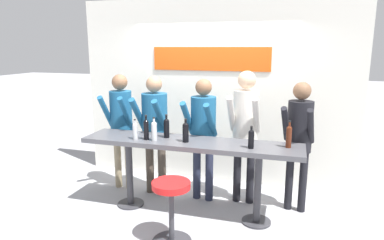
# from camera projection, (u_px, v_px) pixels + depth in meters

# --- Properties ---
(ground_plane) EXTENTS (40.00, 40.00, 0.00)m
(ground_plane) POSITION_uv_depth(u_px,v_px,m) (190.00, 213.00, 4.50)
(ground_plane) COLOR #9E9EA3
(back_wall) EXTENTS (4.38, 0.12, 2.88)m
(back_wall) POSITION_uv_depth(u_px,v_px,m) (214.00, 92.00, 5.40)
(back_wall) COLOR silver
(back_wall) RESTS_ON ground_plane
(tasting_table) EXTENTS (2.78, 0.57, 0.98)m
(tasting_table) POSITION_uv_depth(u_px,v_px,m) (190.00, 152.00, 4.32)
(tasting_table) COLOR #4C4C51
(tasting_table) RESTS_ON ground_plane
(bar_stool) EXTENTS (0.44, 0.44, 0.72)m
(bar_stool) POSITION_uv_depth(u_px,v_px,m) (171.00, 202.00, 3.72)
(bar_stool) COLOR #333338
(bar_stool) RESTS_ON ground_plane
(person_far_left) EXTENTS (0.40, 0.53, 1.75)m
(person_far_left) POSITION_uv_depth(u_px,v_px,m) (121.00, 118.00, 5.09)
(person_far_left) COLOR gray
(person_far_left) RESTS_ON ground_plane
(person_left) EXTENTS (0.47, 0.58, 1.74)m
(person_left) POSITION_uv_depth(u_px,v_px,m) (155.00, 122.00, 4.89)
(person_left) COLOR #473D33
(person_left) RESTS_ON ground_plane
(person_center_left) EXTENTS (0.46, 0.57, 1.72)m
(person_center_left) POSITION_uv_depth(u_px,v_px,m) (203.00, 126.00, 4.69)
(person_center_left) COLOR #23283D
(person_center_left) RESTS_ON ground_plane
(person_center) EXTENTS (0.41, 0.55, 1.84)m
(person_center) POSITION_uv_depth(u_px,v_px,m) (245.00, 122.00, 4.58)
(person_center) COLOR black
(person_center) RESTS_ON ground_plane
(person_center_right) EXTENTS (0.43, 0.56, 1.71)m
(person_center_right) POSITION_uv_depth(u_px,v_px,m) (299.00, 132.00, 4.36)
(person_center_right) COLOR black
(person_center_right) RESTS_ON ground_plane
(wine_bottle_0) EXTENTS (0.07, 0.07, 0.31)m
(wine_bottle_0) POSITION_uv_depth(u_px,v_px,m) (167.00, 127.00, 4.42)
(wine_bottle_0) COLOR black
(wine_bottle_0) RESTS_ON tasting_table
(wine_bottle_1) EXTENTS (0.06, 0.06, 0.32)m
(wine_bottle_1) POSITION_uv_depth(u_px,v_px,m) (289.00, 136.00, 3.98)
(wine_bottle_1) COLOR #4C1E0F
(wine_bottle_1) RESTS_ON tasting_table
(wine_bottle_2) EXTENTS (0.07, 0.07, 0.30)m
(wine_bottle_2) POSITION_uv_depth(u_px,v_px,m) (154.00, 130.00, 4.27)
(wine_bottle_2) COLOR #B7BCC1
(wine_bottle_2) RESTS_ON tasting_table
(wine_bottle_3) EXTENTS (0.06, 0.06, 0.32)m
(wine_bottle_3) POSITION_uv_depth(u_px,v_px,m) (146.00, 129.00, 4.32)
(wine_bottle_3) COLOR black
(wine_bottle_3) RESTS_ON tasting_table
(wine_bottle_4) EXTENTS (0.08, 0.08, 0.29)m
(wine_bottle_4) POSITION_uv_depth(u_px,v_px,m) (186.00, 131.00, 4.21)
(wine_bottle_4) COLOR black
(wine_bottle_4) RESTS_ON tasting_table
(wine_bottle_5) EXTENTS (0.07, 0.07, 0.27)m
(wine_bottle_5) POSITION_uv_depth(u_px,v_px,m) (251.00, 138.00, 3.95)
(wine_bottle_5) COLOR black
(wine_bottle_5) RESTS_ON tasting_table
(wine_bottle_6) EXTENTS (0.06, 0.06, 0.26)m
(wine_bottle_6) POSITION_uv_depth(u_px,v_px,m) (135.00, 130.00, 4.34)
(wine_bottle_6) COLOR #B7BCC1
(wine_bottle_6) RESTS_ON tasting_table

